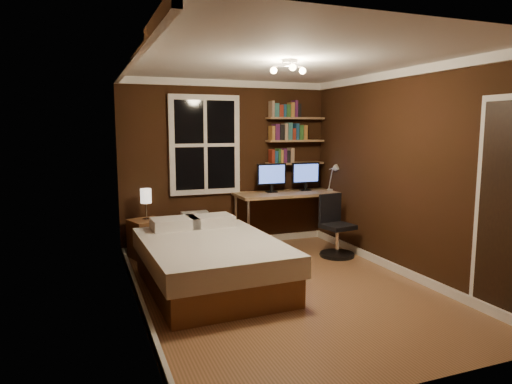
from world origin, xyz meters
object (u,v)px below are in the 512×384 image
object	(u,v)px
bed	(210,262)
monitor_left	(272,178)
nightstand	(147,238)
desk	(292,196)
radiator	(195,231)
office_chair	(336,234)
bedside_lamp	(146,204)
desk_lamp	(333,177)
monitor_right	(306,176)

from	to	relation	value
bed	monitor_left	size ratio (longest dim) A/B	4.39
bed	monitor_left	world-z (taller)	monitor_left
bed	monitor_left	xyz separation A→B (m)	(1.37, 1.46, 0.76)
nightstand	desk	world-z (taller)	desk
bed	desk	bearing A→B (deg)	37.26
radiator	desk	bearing A→B (deg)	-9.25
bed	nightstand	xyz separation A→B (m)	(-0.51, 1.47, -0.02)
bed	office_chair	bearing A→B (deg)	14.38
bedside_lamp	desk	distance (m)	2.18
bedside_lamp	desk	xyz separation A→B (m)	(2.18, -0.10, 0.01)
desk	bedside_lamp	bearing A→B (deg)	177.46
desk_lamp	office_chair	world-z (taller)	desk_lamp
bed	office_chair	xyz separation A→B (m)	(1.99, 0.59, 0.03)
nightstand	desk	xyz separation A→B (m)	(2.18, -0.10, 0.50)
desk	monitor_right	distance (m)	0.40
radiator	office_chair	bearing A→B (deg)	-29.81
radiator	office_chair	size ratio (longest dim) A/B	0.67
bedside_lamp	desk_lamp	distance (m)	2.86
monitor_right	desk_lamp	world-z (taller)	same
bed	radiator	size ratio (longest dim) A/B	3.53
desk	desk_lamp	xyz separation A→B (m)	(0.66, -0.11, 0.28)
monitor_left	desk	bearing A→B (deg)	-16.11
bedside_lamp	monitor_left	distance (m)	1.90
bedside_lamp	monitor_right	bearing A→B (deg)	-0.22
radiator	desk	world-z (taller)	desk
radiator	office_chair	distance (m)	2.06
bed	bedside_lamp	world-z (taller)	bedside_lamp
monitor_left	desk_lamp	size ratio (longest dim) A/B	1.06
desk	desk_lamp	size ratio (longest dim) A/B	3.96
monitor_right	desk_lamp	xyz separation A→B (m)	(0.38, -0.20, -0.00)
nightstand	desk	distance (m)	2.24
nightstand	bedside_lamp	xyz separation A→B (m)	(0.00, 0.00, 0.49)
monitor_left	radiator	bearing A→B (deg)	172.58
desk	office_chair	world-z (taller)	office_chair
nightstand	office_chair	size ratio (longest dim) A/B	0.61
monitor_right	nightstand	bearing A→B (deg)	179.78
nightstand	bedside_lamp	size ratio (longest dim) A/B	1.23
monitor_right	office_chair	xyz separation A→B (m)	(0.04, -0.87, -0.73)
bed	monitor_right	bearing A→B (deg)	34.70
bed	monitor_right	world-z (taller)	monitor_right
bed	bedside_lamp	bearing A→B (deg)	106.95
radiator	office_chair	world-z (taller)	office_chair
office_chair	monitor_left	bearing A→B (deg)	115.89
monitor_right	desk_lamp	distance (m)	0.43
bedside_lamp	monitor_right	xyz separation A→B (m)	(2.46, -0.01, 0.29)
bed	desk	xyz separation A→B (m)	(1.67, 1.37, 0.48)
nightstand	radiator	distance (m)	0.73
bed	desk_lamp	distance (m)	2.76
bedside_lamp	office_chair	world-z (taller)	bedside_lamp
bedside_lamp	radiator	bearing A→B (deg)	11.25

